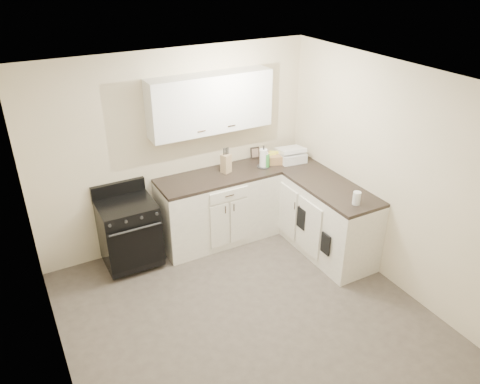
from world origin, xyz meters
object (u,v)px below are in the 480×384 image
stove (130,233)px  wicker_basket (273,158)px  knife_block (226,163)px  countertop_grill (291,156)px  paper_towel (263,158)px

stove → wicker_basket: (2.04, 0.04, 0.54)m
knife_block → countertop_grill: size_ratio=0.72×
stove → countertop_grill: size_ratio=2.32×
paper_towel → wicker_basket: size_ratio=0.72×
wicker_basket → countertop_grill: size_ratio=1.00×
stove → knife_block: (1.34, 0.06, 0.60)m
stove → knife_block: knife_block is taller
paper_towel → countertop_grill: (0.43, -0.00, -0.06)m
paper_towel → wicker_basket: 0.21m
paper_towel → wicker_basket: (0.19, 0.06, -0.07)m
knife_block → paper_towel: size_ratio=1.00×
stove → paper_towel: (1.84, -0.02, 0.60)m
knife_block → wicker_basket: bearing=-22.5°
stove → paper_towel: 1.94m
paper_towel → wicker_basket: paper_towel is taller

